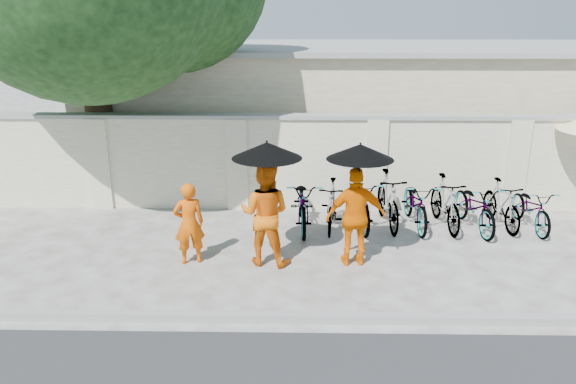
{
  "coord_description": "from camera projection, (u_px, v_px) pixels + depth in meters",
  "views": [
    {
      "loc": [
        0.32,
        -8.66,
        4.14
      ],
      "look_at": [
        0.14,
        0.85,
        1.1
      ],
      "focal_mm": 35.0,
      "sensor_mm": 36.0,
      "label": 1
    }
  ],
  "objects": [
    {
      "name": "monk_right",
      "position": [
        356.0,
        217.0,
        9.45
      ],
      "size": [
        1.05,
        0.53,
        1.72
      ],
      "primitive_type": "imported",
      "rotation": [
        0.0,
        0.0,
        3.26
      ],
      "color": "#FF7300",
      "rests_on": "ground"
    },
    {
      "name": "bike_3",
      "position": [
        388.0,
        200.0,
        11.28
      ],
      "size": [
        0.65,
        1.88,
        1.11
      ],
      "primitive_type": "imported",
      "rotation": [
        0.0,
        0.0,
        0.07
      ],
      "color": "gray",
      "rests_on": "ground"
    },
    {
      "name": "bike_7",
      "position": [
        501.0,
        204.0,
        11.24
      ],
      "size": [
        0.65,
        1.64,
        0.96
      ],
      "primitive_type": "imported",
      "rotation": [
        0.0,
        0.0,
        0.13
      ],
      "color": "gray",
      "rests_on": "ground"
    },
    {
      "name": "ground",
      "position": [
        279.0,
        269.0,
        9.51
      ],
      "size": [
        80.0,
        80.0,
        0.0
      ],
      "primitive_type": "plane",
      "color": "#B9B9B9"
    },
    {
      "name": "kerb",
      "position": [
        274.0,
        318.0,
        7.87
      ],
      "size": [
        40.0,
        0.16,
        0.12
      ],
      "primitive_type": "cube",
      "color": "gray",
      "rests_on": "ground"
    },
    {
      "name": "building_behind",
      "position": [
        359.0,
        108.0,
        15.65
      ],
      "size": [
        14.0,
        6.0,
        3.2
      ],
      "primitive_type": "cube",
      "color": "beige",
      "rests_on": "ground"
    },
    {
      "name": "monk_center",
      "position": [
        265.0,
        213.0,
        9.49
      ],
      "size": [
        1.0,
        0.86,
        1.81
      ],
      "primitive_type": "imported",
      "rotation": [
        0.0,
        0.0,
        2.93
      ],
      "color": "orange",
      "rests_on": "ground"
    },
    {
      "name": "bike_6",
      "position": [
        475.0,
        206.0,
        11.13
      ],
      "size": [
        0.88,
        1.89,
        0.96
      ],
      "primitive_type": "imported",
      "rotation": [
        0.0,
        0.0,
        0.14
      ],
      "color": "gray",
      "rests_on": "ground"
    },
    {
      "name": "bike_8",
      "position": [
        531.0,
        208.0,
        11.17
      ],
      "size": [
        0.69,
        1.68,
        0.87
      ],
      "primitive_type": "imported",
      "rotation": [
        0.0,
        0.0,
        0.07
      ],
      "color": "gray",
      "rests_on": "ground"
    },
    {
      "name": "bike_5",
      "position": [
        445.0,
        203.0,
        11.21
      ],
      "size": [
        0.63,
        1.77,
        1.04
      ],
      "primitive_type": "imported",
      "rotation": [
        0.0,
        0.0,
        0.08
      ],
      "color": "gray",
      "rests_on": "ground"
    },
    {
      "name": "bike_4",
      "position": [
        416.0,
        204.0,
        11.28
      ],
      "size": [
        0.71,
        1.86,
        0.97
      ],
      "primitive_type": "imported",
      "rotation": [
        0.0,
        0.0,
        0.04
      ],
      "color": "gray",
      "rests_on": "ground"
    },
    {
      "name": "bike_2",
      "position": [
        359.0,
        202.0,
        11.32
      ],
      "size": [
        0.88,
        1.98,
        1.01
      ],
      "primitive_type": "imported",
      "rotation": [
        0.0,
        0.0,
        0.11
      ],
      "color": "gray",
      "rests_on": "ground"
    },
    {
      "name": "monk_left",
      "position": [
        189.0,
        223.0,
        9.55
      ],
      "size": [
        0.61,
        0.5,
        1.44
      ],
      "primitive_type": "imported",
      "rotation": [
        0.0,
        0.0,
        3.47
      ],
      "color": "#E75404",
      "rests_on": "ground"
    },
    {
      "name": "bike_0",
      "position": [
        303.0,
        203.0,
        11.19
      ],
      "size": [
        0.76,
        1.99,
        1.03
      ],
      "primitive_type": "imported",
      "rotation": [
        0.0,
        0.0,
        0.04
      ],
      "color": "gray",
      "rests_on": "ground"
    },
    {
      "name": "parasol_right",
      "position": [
        360.0,
        152.0,
        9.03
      ],
      "size": [
        1.1,
        1.1,
        1.16
      ],
      "color": "black",
      "rests_on": "ground"
    },
    {
      "name": "compound_wall",
      "position": [
        329.0,
        164.0,
        12.24
      ],
      "size": [
        20.0,
        0.3,
        2.0
      ],
      "primitive_type": "cube",
      "color": "#F3EDCA",
      "rests_on": "ground"
    },
    {
      "name": "bike_1",
      "position": [
        332.0,
        205.0,
        11.16
      ],
      "size": [
        0.65,
        1.67,
        0.98
      ],
      "primitive_type": "imported",
      "rotation": [
        0.0,
        0.0,
        -0.12
      ],
      "color": "gray",
      "rests_on": "ground"
    },
    {
      "name": "parasol_center",
      "position": [
        267.0,
        150.0,
        9.07
      ],
      "size": [
        1.16,
        1.16,
        1.13
      ],
      "color": "black",
      "rests_on": "ground"
    }
  ]
}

